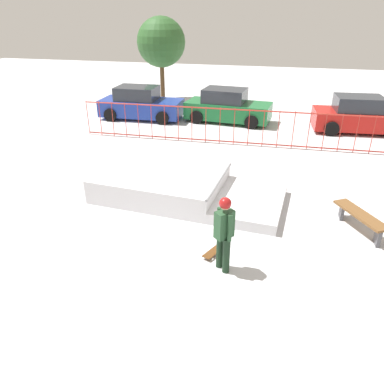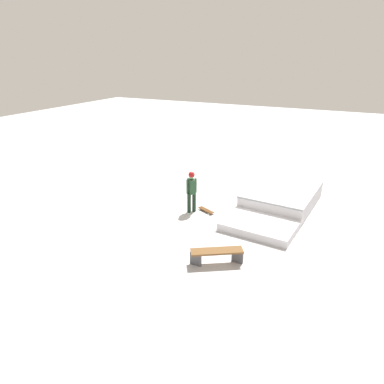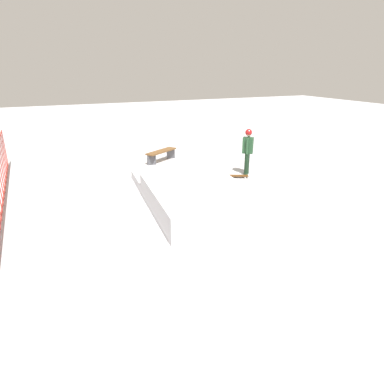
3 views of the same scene
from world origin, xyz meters
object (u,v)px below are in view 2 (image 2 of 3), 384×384
(skateboard, at_px, (206,210))
(park_bench, at_px, (217,254))
(skate_ramp, at_px, (278,201))
(skater, at_px, (192,189))

(skateboard, distance_m, park_bench, 3.78)
(skate_ramp, height_order, park_bench, skate_ramp)
(skater, xyz_separation_m, park_bench, (3.06, 2.36, -0.65))
(skater, bearing_deg, skateboard, -113.93)
(skate_ramp, relative_size, skater, 3.25)
(skater, relative_size, park_bench, 1.10)
(skate_ramp, distance_m, park_bench, 5.05)
(skate_ramp, height_order, skateboard, skate_ramp)
(skater, distance_m, skateboard, 1.11)
(skater, distance_m, park_bench, 3.92)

